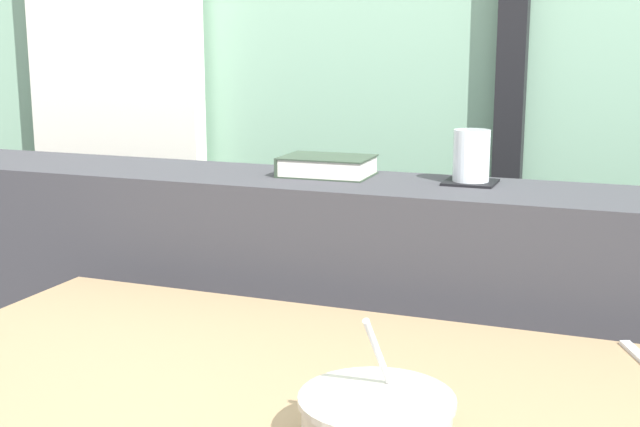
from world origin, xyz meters
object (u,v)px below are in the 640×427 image
Objects in this scene: coaster_square at (470,182)px; soup_bowl at (377,420)px; closed_book at (327,166)px; juice_glass at (471,157)px.

soup_bowl is at bearing -86.31° from coaster_square.
closed_book is at bearing -178.26° from coaster_square.
soup_bowl is at bearing -65.19° from closed_book.
closed_book is (-0.30, -0.01, -0.03)m from juice_glass.
closed_book is 0.85m from soup_bowl.
closed_book reaches higher than coaster_square.
juice_glass is 0.55× the size of soup_bowl.
soup_bowl is (0.35, -0.76, -0.17)m from closed_book.
juice_glass reaches higher than coaster_square.
coaster_square is 0.55× the size of soup_bowl.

